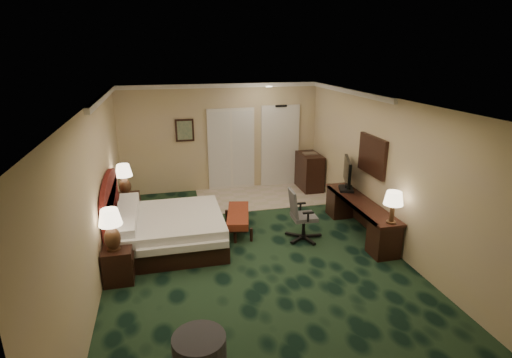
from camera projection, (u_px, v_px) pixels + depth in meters
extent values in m
cube|color=black|center=(255.00, 257.00, 7.05)|extent=(5.00, 7.50, 0.00)
cube|color=white|center=(255.00, 103.00, 6.21)|extent=(5.00, 7.50, 0.00)
cube|color=#CEB97B|center=(221.00, 138.00, 10.09)|extent=(5.00, 0.00, 2.70)
cube|color=#CEB97B|center=(363.00, 334.00, 3.16)|extent=(5.00, 0.00, 2.70)
cube|color=#CEB97B|center=(95.00, 197.00, 6.07)|extent=(0.00, 7.50, 2.70)
cube|color=#CEB97B|center=(390.00, 174.00, 7.18)|extent=(0.00, 7.50, 2.70)
cube|color=#BDB195|center=(263.00, 196.00, 9.92)|extent=(3.20, 1.70, 0.01)
cube|color=silver|center=(280.00, 147.00, 10.50)|extent=(1.02, 0.06, 2.18)
cube|color=silver|center=(231.00, 149.00, 10.20)|extent=(1.20, 0.06, 2.10)
cube|color=#446555|center=(185.00, 130.00, 9.78)|extent=(0.45, 0.06, 0.55)
cube|color=white|center=(372.00, 156.00, 7.66)|extent=(0.05, 0.95, 0.75)
cube|color=white|center=(170.00, 231.00, 7.34)|extent=(1.94, 1.79, 0.61)
cube|color=black|center=(119.00, 264.00, 6.28)|extent=(0.45, 0.52, 0.56)
cube|color=black|center=(129.00, 208.00, 8.41)|extent=(0.47, 0.54, 0.59)
cube|color=#65290F|center=(238.00, 222.00, 8.00)|extent=(0.66, 1.26, 0.40)
cylinder|color=#2B2B2E|center=(200.00, 353.00, 4.52)|extent=(0.65, 0.65, 0.44)
cube|color=black|center=(360.00, 218.00, 7.86)|extent=(0.50, 2.33, 0.67)
cube|color=black|center=(347.00, 175.00, 8.30)|extent=(0.36, 0.84, 0.67)
cube|color=black|center=(309.00, 172.00, 10.34)|extent=(0.49, 0.89, 0.94)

